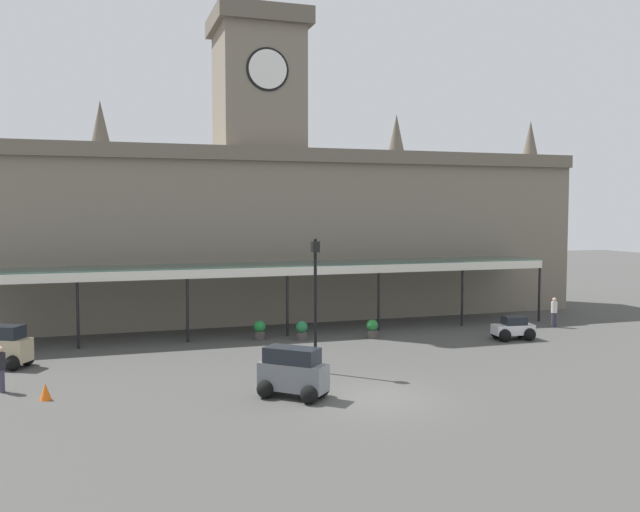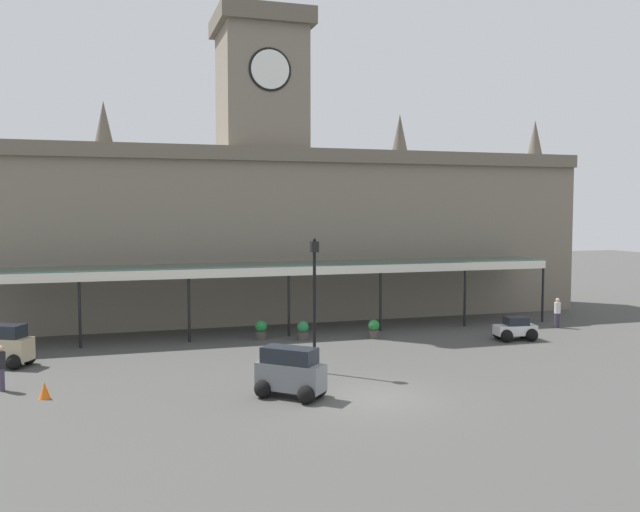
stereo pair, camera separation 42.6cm
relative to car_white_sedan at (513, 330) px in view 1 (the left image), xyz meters
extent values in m
plane|color=#444441|center=(-10.70, -7.69, -0.50)|extent=(140.00, 140.00, 0.00)
cube|color=slate|center=(-10.70, 10.96, 4.57)|extent=(40.37, 5.82, 10.14)
cube|color=#685F52|center=(-10.70, 7.90, 9.23)|extent=(40.37, 0.30, 0.80)
cube|color=slate|center=(-10.70, 10.96, 13.18)|extent=(4.80, 4.80, 7.09)
cube|color=#61594D|center=(-10.70, 10.96, 17.22)|extent=(5.50, 5.50, 1.00)
cylinder|color=white|center=(-10.70, 8.50, 14.03)|extent=(2.20, 0.12, 2.20)
cylinder|color=black|center=(-10.70, 8.54, 14.03)|extent=(2.46, 0.06, 2.46)
cone|color=#5B5448|center=(-19.78, 10.96, 10.93)|extent=(1.10, 1.10, 2.60)
cone|color=#5B5448|center=(-1.61, 10.96, 10.93)|extent=(1.10, 1.10, 2.60)
cone|color=#5B5448|center=(8.49, 10.96, 10.93)|extent=(1.10, 1.10, 2.60)
cube|color=#38564C|center=(-10.70, 5.85, 3.11)|extent=(30.82, 3.20, 0.16)
cube|color=silver|center=(-10.70, 4.25, 2.91)|extent=(30.82, 0.12, 0.44)
cylinder|color=black|center=(-20.97, 4.40, 1.26)|extent=(0.14, 0.14, 3.53)
cylinder|color=black|center=(-15.83, 4.40, 1.26)|extent=(0.14, 0.14, 3.53)
cylinder|color=black|center=(-10.70, 4.40, 1.26)|extent=(0.14, 0.14, 3.53)
cylinder|color=black|center=(-5.56, 4.40, 1.26)|extent=(0.14, 0.14, 3.53)
cylinder|color=black|center=(-0.42, 4.40, 1.26)|extent=(0.14, 0.14, 3.53)
cylinder|color=black|center=(4.71, 4.40, 1.26)|extent=(0.14, 0.14, 3.53)
cube|color=silver|center=(-0.01, 0.00, 0.02)|extent=(2.14, 1.10, 0.50)
cube|color=#1E232B|center=(0.04, 0.00, 0.48)|extent=(1.18, 0.92, 0.42)
sphere|color=black|center=(-0.73, -0.36, -0.18)|extent=(0.64, 0.64, 0.64)
sphere|color=black|center=(-0.63, 0.51, -0.18)|extent=(0.64, 0.64, 0.64)
sphere|color=black|center=(0.61, -0.51, -0.18)|extent=(0.64, 0.64, 0.64)
sphere|color=black|center=(0.71, 0.36, -0.18)|extent=(0.64, 0.64, 0.64)
cube|color=tan|center=(-23.90, 1.37, 0.24)|extent=(2.57, 1.96, 0.95)
cube|color=#1E232B|center=(-23.94, 1.40, 0.99)|extent=(2.10, 1.68, 0.55)
sphere|color=black|center=(-22.93, 1.40, -0.18)|extent=(0.64, 0.64, 0.64)
sphere|color=black|center=(-23.37, 0.56, -0.18)|extent=(0.64, 0.64, 0.64)
cube|color=slate|center=(-13.48, -6.76, 0.24)|extent=(2.42, 2.32, 0.95)
cube|color=#1E232B|center=(-13.52, -6.72, 0.99)|extent=(2.01, 1.94, 0.55)
sphere|color=black|center=(-12.53, -6.98, -0.18)|extent=(0.64, 0.64, 0.64)
sphere|color=black|center=(-13.17, -7.68, -0.18)|extent=(0.64, 0.64, 0.64)
sphere|color=black|center=(-13.79, -5.83, -0.18)|extent=(0.64, 0.64, 0.64)
sphere|color=black|center=(-14.43, -6.54, -0.18)|extent=(0.64, 0.64, 0.64)
cylinder|color=#3F384C|center=(-23.40, -2.75, -0.09)|extent=(0.17, 0.17, 0.82)
cylinder|color=#3F384C|center=(-23.30, -2.94, -0.09)|extent=(0.17, 0.17, 0.82)
cylinder|color=black|center=(-23.35, -2.84, 0.63)|extent=(0.34, 0.34, 0.62)
sphere|color=tan|center=(-23.35, -2.84, 1.05)|extent=(0.23, 0.23, 0.23)
cylinder|color=#3F384C|center=(4.19, 2.39, -0.09)|extent=(0.17, 0.17, 0.82)
cylinder|color=#3F384C|center=(4.39, 2.48, -0.09)|extent=(0.17, 0.17, 0.82)
cylinder|color=silver|center=(4.29, 2.44, 0.63)|extent=(0.34, 0.34, 0.62)
sphere|color=tan|center=(4.29, 2.44, 1.05)|extent=(0.23, 0.23, 0.23)
cylinder|color=black|center=(-11.64, -3.48, 1.94)|extent=(0.13, 0.13, 4.88)
cube|color=black|center=(-11.64, -3.48, 4.60)|extent=(0.30, 0.30, 0.44)
sphere|color=black|center=(-11.64, -3.48, 4.88)|extent=(0.14, 0.14, 0.14)
cone|color=orange|center=(-21.75, -4.43, -0.21)|extent=(0.40, 0.40, 0.59)
cylinder|color=#47423D|center=(-6.67, 2.58, -0.29)|extent=(0.56, 0.56, 0.42)
sphere|color=#267632|center=(-6.67, 2.58, 0.16)|extent=(0.60, 0.60, 0.60)
cylinder|color=#47423D|center=(-10.27, 3.18, -0.29)|extent=(0.56, 0.56, 0.42)
sphere|color=#21723F|center=(-10.27, 3.18, 0.16)|extent=(0.60, 0.60, 0.60)
cylinder|color=#47423D|center=(-12.27, 3.96, -0.29)|extent=(0.56, 0.56, 0.42)
sphere|color=#1E7B35|center=(-12.27, 3.96, 0.16)|extent=(0.60, 0.60, 0.60)
camera|label=1|loc=(-19.70, -29.09, 6.06)|focal=37.68mm
camera|label=2|loc=(-19.29, -29.22, 6.06)|focal=37.68mm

